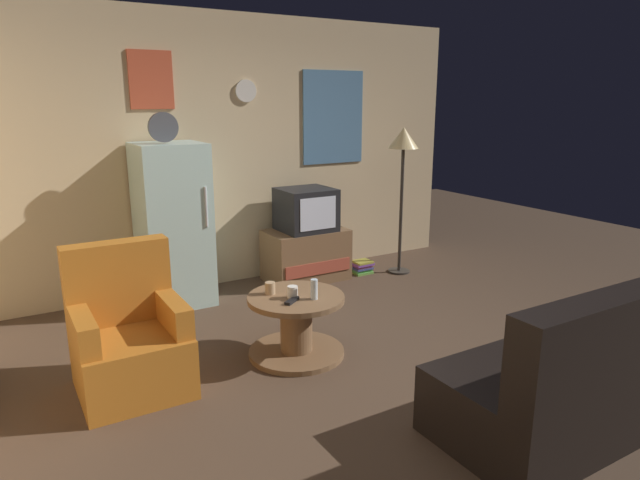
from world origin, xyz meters
TOP-DOWN VIEW (x-y plane):
  - ground_plane at (0.00, 0.00)m, footprint 12.00×12.00m
  - wall_with_art at (0.01, 2.45)m, footprint 5.20×0.12m
  - fridge at (-0.83, 2.08)m, footprint 0.60×0.62m
  - tv_stand at (0.56, 2.05)m, footprint 0.84×0.53m
  - crt_tv at (0.56, 2.05)m, footprint 0.54×0.51m
  - standing_lamp at (1.58, 1.74)m, footprint 0.32×0.32m
  - coffee_table at (-0.39, 0.50)m, footprint 0.72×0.72m
  - wine_glass at (-0.31, 0.37)m, footprint 0.05×0.05m
  - mug_ceramic_white at (-0.44, 0.47)m, footprint 0.08×0.08m
  - mug_ceramic_tan at (-0.54, 0.63)m, footprint 0.08×0.08m
  - remote_control at (-0.48, 0.40)m, footprint 0.15×0.12m
  - armchair at (-1.57, 0.64)m, footprint 0.68×0.68m
  - couch at (0.58, -1.18)m, footprint 1.70×0.80m
  - book_stack at (1.19, 1.90)m, footprint 0.22×0.17m

SIDE VIEW (x-z plane):
  - ground_plane at x=0.00m, z-range 0.00..0.00m
  - book_stack at x=1.19m, z-range 0.00..0.15m
  - coffee_table at x=-0.39m, z-range 0.00..0.47m
  - tv_stand at x=0.56m, z-range 0.00..0.54m
  - couch at x=0.58m, z-range -0.15..0.77m
  - armchair at x=-1.57m, z-range -0.14..0.82m
  - remote_control at x=-0.48m, z-range 0.47..0.49m
  - mug_ceramic_white at x=-0.44m, z-range 0.47..0.56m
  - mug_ceramic_tan at x=-0.54m, z-range 0.47..0.56m
  - wine_glass at x=-0.31m, z-range 0.47..0.62m
  - fridge at x=-0.83m, z-range -0.13..1.64m
  - crt_tv at x=0.56m, z-range 0.54..0.98m
  - wall_with_art at x=0.01m, z-range 0.01..2.70m
  - standing_lamp at x=1.58m, z-range 0.56..2.15m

